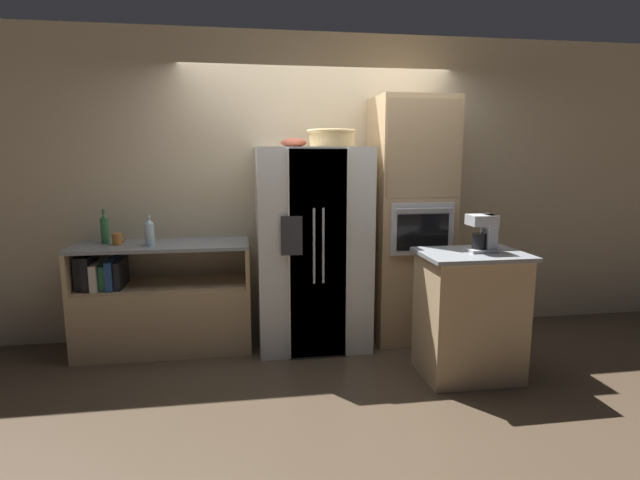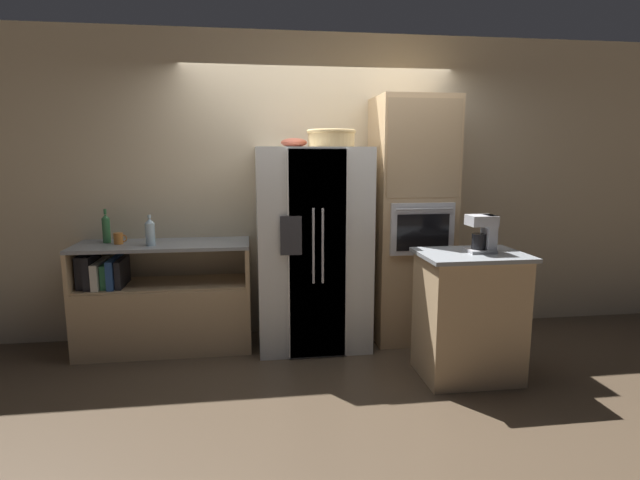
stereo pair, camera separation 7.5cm
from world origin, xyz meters
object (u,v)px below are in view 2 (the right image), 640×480
at_px(mug, 119,238).
at_px(coffee_maker, 484,232).
at_px(refrigerator, 312,248).
at_px(wicker_basket, 331,138).
at_px(fruit_bowl, 294,143).
at_px(bottle_short, 106,228).
at_px(wall_oven, 411,221).
at_px(bottle_tall, 150,232).

xyz_separation_m(mug, coffee_maker, (2.85, -0.93, 0.13)).
bearing_deg(refrigerator, coffee_maker, -35.06).
bearing_deg(wicker_basket, refrigerator, 154.32).
xyz_separation_m(fruit_bowl, bottle_short, (-1.63, 0.09, -0.73)).
bearing_deg(coffee_maker, refrigerator, 144.94).
bearing_deg(wall_oven, wicker_basket, -170.39).
distance_m(fruit_bowl, coffee_maker, 1.76).
distance_m(wall_oven, bottle_tall, 2.29).
bearing_deg(coffee_maker, wall_oven, 107.12).
relative_size(wicker_basket, bottle_short, 1.41).
height_order(wall_oven, coffee_maker, wall_oven).
xyz_separation_m(fruit_bowl, mug, (-1.51, 0.01, -0.81)).
relative_size(refrigerator, coffee_maker, 6.29).
height_order(mug, coffee_maker, coffee_maker).
bearing_deg(mug, wall_oven, -0.79).
bearing_deg(bottle_tall, bottle_short, 154.01).
height_order(fruit_bowl, mug, fruit_bowl).
bearing_deg(refrigerator, mug, 176.91).
distance_m(wicker_basket, mug, 2.01).
xyz_separation_m(refrigerator, bottle_short, (-1.78, 0.17, 0.19)).
bearing_deg(mug, fruit_bowl, -0.37).
height_order(wall_oven, fruit_bowl, wall_oven).
distance_m(refrigerator, bottle_short, 1.80).
bearing_deg(fruit_bowl, refrigerator, -28.39).
distance_m(refrigerator, coffee_maker, 1.48).
bearing_deg(wicker_basket, wall_oven, 9.61).
height_order(refrigerator, bottle_short, refrigerator).
bearing_deg(bottle_tall, wicker_basket, -1.85).
height_order(refrigerator, coffee_maker, refrigerator).
height_order(wicker_basket, fruit_bowl, wicker_basket).
distance_m(wall_oven, mug, 2.58).
xyz_separation_m(fruit_bowl, coffee_maker, (1.34, -0.92, -0.68)).
relative_size(refrigerator, wall_oven, 0.80).
xyz_separation_m(bottle_tall, bottle_short, (-0.40, 0.20, 0.01)).
height_order(bottle_tall, coffee_maker, coffee_maker).
bearing_deg(bottle_tall, mug, 158.05).
distance_m(wicker_basket, bottle_tall, 1.72).
distance_m(wall_oven, coffee_maker, 0.93).
bearing_deg(mug, wicker_basket, -5.17).
bearing_deg(wall_oven, bottle_short, 177.51).
xyz_separation_m(wicker_basket, fruit_bowl, (-0.30, 0.15, -0.04)).
bearing_deg(wall_oven, refrigerator, -176.60).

